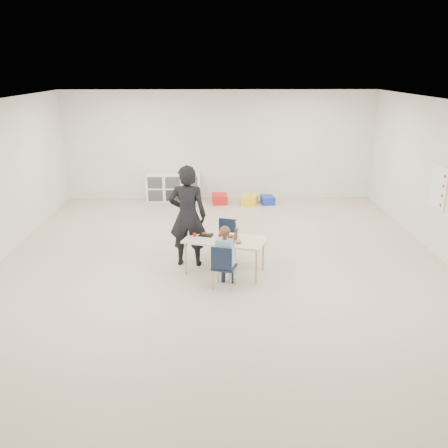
{
  "coord_description": "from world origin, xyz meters",
  "views": [
    {
      "loc": [
        -0.12,
        -7.75,
        3.35
      ],
      "look_at": [
        0.03,
        -0.26,
        0.85
      ],
      "focal_mm": 38.0,
      "sensor_mm": 36.0,
      "label": 1
    }
  ],
  "objects_px": {
    "chair_near": "(224,266)",
    "adult": "(188,216)",
    "child": "(224,254)",
    "cubby_shelf": "(173,187)",
    "table": "(225,256)"
  },
  "relations": [
    {
      "from": "chair_near",
      "to": "cubby_shelf",
      "type": "distance_m",
      "value": 5.33
    },
    {
      "from": "chair_near",
      "to": "child",
      "type": "relative_size",
      "value": 0.63
    },
    {
      "from": "child",
      "to": "cubby_shelf",
      "type": "distance_m",
      "value": 5.33
    },
    {
      "from": "chair_near",
      "to": "child",
      "type": "height_order",
      "value": "child"
    },
    {
      "from": "chair_near",
      "to": "adult",
      "type": "bearing_deg",
      "value": 140.15
    },
    {
      "from": "adult",
      "to": "child",
      "type": "bearing_deg",
      "value": 127.63
    },
    {
      "from": "child",
      "to": "adult",
      "type": "xyz_separation_m",
      "value": [
        -0.62,
        0.95,
        0.32
      ]
    },
    {
      "from": "table",
      "to": "child",
      "type": "height_order",
      "value": "child"
    },
    {
      "from": "chair_near",
      "to": "child",
      "type": "distance_m",
      "value": 0.21
    },
    {
      "from": "child",
      "to": "adult",
      "type": "height_order",
      "value": "adult"
    },
    {
      "from": "chair_near",
      "to": "adult",
      "type": "xyz_separation_m",
      "value": [
        -0.62,
        0.95,
        0.53
      ]
    },
    {
      "from": "table",
      "to": "cubby_shelf",
      "type": "distance_m",
      "value": 4.78
    },
    {
      "from": "cubby_shelf",
      "to": "adult",
      "type": "xyz_separation_m",
      "value": [
        0.61,
        -4.23,
        0.55
      ]
    },
    {
      "from": "table",
      "to": "cubby_shelf",
      "type": "bearing_deg",
      "value": 122.4
    },
    {
      "from": "table",
      "to": "child",
      "type": "xyz_separation_m",
      "value": [
        -0.02,
        -0.57,
        0.27
      ]
    }
  ]
}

